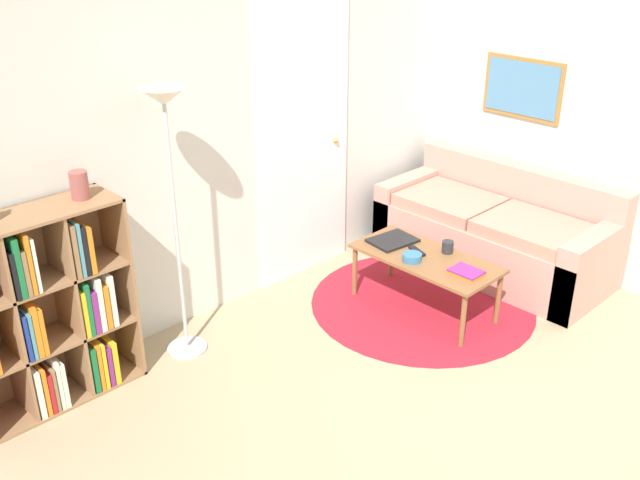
% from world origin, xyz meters
% --- Properties ---
extents(ground_plane, '(14.00, 14.00, 0.00)m').
position_xyz_m(ground_plane, '(0.00, 0.00, 0.00)').
color(ground_plane, tan).
extents(wall_back, '(7.33, 0.11, 2.60)m').
position_xyz_m(wall_back, '(0.03, 2.25, 1.29)').
color(wall_back, silver).
rests_on(wall_back, ground_plane).
extents(wall_right, '(0.08, 5.23, 2.60)m').
position_xyz_m(wall_right, '(2.19, 1.12, 1.30)').
color(wall_right, silver).
rests_on(wall_right, ground_plane).
extents(rug, '(1.61, 1.61, 0.01)m').
position_xyz_m(rug, '(0.90, 1.22, 0.00)').
color(rug, maroon).
rests_on(rug, ground_plane).
extents(bookshelf, '(1.04, 0.34, 1.17)m').
position_xyz_m(bookshelf, '(-1.55, 2.04, 0.56)').
color(bookshelf, '#936B47').
rests_on(bookshelf, ground_plane).
extents(floor_lamp, '(0.26, 0.26, 1.72)m').
position_xyz_m(floor_lamp, '(-0.66, 1.93, 1.40)').
color(floor_lamp, '#B7B7BC').
rests_on(floor_lamp, ground_plane).
extents(couch, '(0.81, 1.80, 0.77)m').
position_xyz_m(couch, '(1.80, 1.21, 0.28)').
color(couch, tan).
rests_on(couch, ground_plane).
extents(coffee_table, '(0.49, 1.04, 0.41)m').
position_xyz_m(coffee_table, '(0.85, 1.18, 0.37)').
color(coffee_table, brown).
rests_on(coffee_table, ground_plane).
extents(laptop, '(0.35, 0.29, 0.02)m').
position_xyz_m(laptop, '(0.87, 1.50, 0.42)').
color(laptop, black).
rests_on(laptop, coffee_table).
extents(bowl, '(0.13, 0.13, 0.05)m').
position_xyz_m(bowl, '(0.73, 1.21, 0.44)').
color(bowl, teal).
rests_on(bowl, coffee_table).
extents(book_stack_on_table, '(0.16, 0.21, 0.03)m').
position_xyz_m(book_stack_on_table, '(0.83, 0.83, 0.43)').
color(book_stack_on_table, orange).
rests_on(book_stack_on_table, coffee_table).
extents(cup, '(0.08, 0.08, 0.09)m').
position_xyz_m(cup, '(1.01, 1.11, 0.46)').
color(cup, '#28282D').
rests_on(cup, coffee_table).
extents(remote, '(0.09, 0.17, 0.02)m').
position_xyz_m(remote, '(0.86, 1.27, 0.42)').
color(remote, black).
rests_on(remote, coffee_table).
extents(vase_on_shelf, '(0.10, 0.10, 0.16)m').
position_xyz_m(vase_on_shelf, '(-1.17, 2.04, 1.25)').
color(vase_on_shelf, '#934C47').
rests_on(vase_on_shelf, bookshelf).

